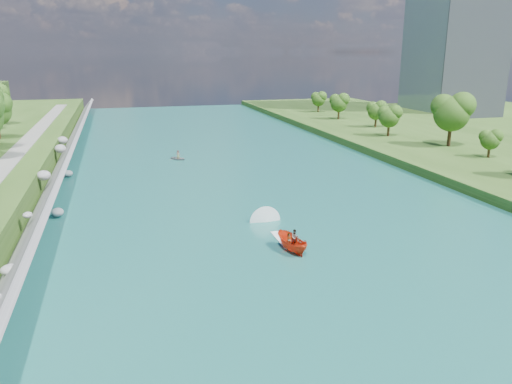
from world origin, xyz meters
name	(u,v)px	position (x,y,z in m)	size (l,w,h in m)	color
ground	(319,261)	(0.00, 0.00, 0.00)	(260.00, 260.00, 0.00)	#2D5119
river_water	(259,201)	(0.00, 20.00, 0.05)	(55.00, 240.00, 0.10)	#175755
riprap_bank	(43,205)	(-25.87, 19.25, 1.83)	(4.06, 236.00, 4.43)	slate
office_tower	(458,12)	(82.50, 95.00, 30.00)	(22.00, 22.00, 60.00)	gray
motorboat	(287,239)	(-1.70, 4.05, 0.85)	(3.60, 19.15, 1.98)	red
raft	(178,158)	(-6.99, 48.33, 0.47)	(3.64, 3.74, 1.65)	gray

